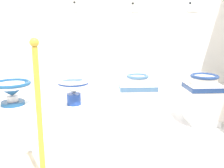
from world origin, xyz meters
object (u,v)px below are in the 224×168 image
object	(u,v)px
info_placard_first	(18,1)
info_placard_second	(77,6)
info_placard_third	(135,6)
info_placard_fourth	(193,6)
stanchion_post_near_left	(41,143)
plinth_block_broad_patterned	(201,119)
antique_toilet_slender_white	(12,89)
antique_toilet_pale_glazed	(74,89)
plinth_block_pale_glazed	(75,115)
plinth_block_rightmost	(137,116)
antique_toilet_rightmost	(137,95)
plinth_block_slender_white	(14,113)
antique_toilet_broad_patterned	(203,96)

from	to	relation	value
info_placard_first	info_placard_second	distance (m)	0.68
info_placard_third	info_placard_fourth	size ratio (longest dim) A/B	0.84
info_placard_first	stanchion_post_near_left	size ratio (longest dim) A/B	0.11
plinth_block_broad_patterned	info_placard_first	size ratio (longest dim) A/B	2.87
antique_toilet_slender_white	antique_toilet_pale_glazed	bearing A→B (deg)	-1.68
plinth_block_pale_glazed	info_placard_first	world-z (taller)	info_placard_first
plinth_block_rightmost	stanchion_post_near_left	distance (m)	1.33
plinth_block_broad_patterned	antique_toilet_rightmost	bearing A→B (deg)	169.98
info_placard_first	stanchion_post_near_left	bearing A→B (deg)	-70.72
plinth_block_rightmost	info_placard_fourth	size ratio (longest dim) A/B	2.64
antique_toilet_rightmost	plinth_block_broad_patterned	distance (m)	0.76
plinth_block_rightmost	stanchion_post_near_left	xyz separation A→B (m)	(-0.85, -1.00, 0.18)
plinth_block_rightmost	plinth_block_broad_patterned	distance (m)	0.71
plinth_block_rightmost	info_placard_first	size ratio (longest dim) A/B	2.97
info_placard_fourth	stanchion_post_near_left	size ratio (longest dim) A/B	0.13
plinth_block_slender_white	info_placard_second	xyz separation A→B (m)	(0.71, 0.40, 1.19)
antique_toilet_rightmost	info_placard_first	size ratio (longest dim) A/B	3.68
stanchion_post_near_left	antique_toilet_rightmost	bearing A→B (deg)	49.59
info_placard_first	antique_toilet_pale_glazed	bearing A→B (deg)	-32.92
plinth_block_rightmost	antique_toilet_rightmost	size ratio (longest dim) A/B	0.81
antique_toilet_broad_patterned	stanchion_post_near_left	distance (m)	1.79
antique_toilet_rightmost	info_placard_fourth	bearing A→B (deg)	30.29
antique_toilet_rightmost	info_placard_second	distance (m)	1.27
antique_toilet_broad_patterned	info_placard_first	xyz separation A→B (m)	(-2.06, 0.55, 1.03)
plinth_block_pale_glazed	info_placard_fourth	bearing A→B (deg)	16.18
antique_toilet_rightmost	plinth_block_pale_glazed	bearing A→B (deg)	179.17
info_placard_third	plinth_block_slender_white	bearing A→B (deg)	-164.16
antique_toilet_pale_glazed	plinth_block_rightmost	size ratio (longest dim) A/B	1.00
antique_toilet_pale_glazed	antique_toilet_broad_patterned	world-z (taller)	antique_toilet_broad_patterned
info_placard_first	stanchion_post_near_left	world-z (taller)	info_placard_first
info_placard_second	info_placard_fourth	xyz separation A→B (m)	(1.41, 0.00, 0.00)
plinth_block_rightmost	antique_toilet_pale_glazed	bearing A→B (deg)	179.17
info_placard_third	plinth_block_pale_glazed	bearing A→B (deg)	-150.15
plinth_block_broad_patterned	stanchion_post_near_left	xyz separation A→B (m)	(-1.56, -0.88, 0.19)
antique_toilet_slender_white	plinth_block_broad_patterned	xyz separation A→B (m)	(2.09, -0.15, -0.34)
antique_toilet_broad_patterned	info_placard_fourth	xyz separation A→B (m)	(0.03, 0.55, 0.98)
plinth_block_broad_patterned	stanchion_post_near_left	bearing A→B (deg)	-150.51
antique_toilet_slender_white	antique_toilet_broad_patterned	distance (m)	2.09
antique_toilet_pale_glazed	info_placard_first	xyz separation A→B (m)	(-0.65, 0.42, 0.97)
info_placard_first	info_placard_second	bearing A→B (deg)	-0.00
antique_toilet_broad_patterned	info_placard_fourth	size ratio (longest dim) A/B	3.49
plinth_block_slender_white	info_placard_second	world-z (taller)	info_placard_second
plinth_block_pale_glazed	info_placard_first	distance (m)	1.48
plinth_block_broad_patterned	antique_toilet_broad_patterned	bearing A→B (deg)	0.00
antique_toilet_rightmost	info_placard_second	size ratio (longest dim) A/B	3.27
info_placard_first	info_placard_second	size ratio (longest dim) A/B	0.89
antique_toilet_broad_patterned	stanchion_post_near_left	world-z (taller)	stanchion_post_near_left
antique_toilet_rightmost	antique_toilet_broad_patterned	bearing A→B (deg)	-10.02
antique_toilet_broad_patterned	antique_toilet_pale_glazed	bearing A→B (deg)	174.57
antique_toilet_slender_white	info_placard_third	world-z (taller)	info_placard_third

